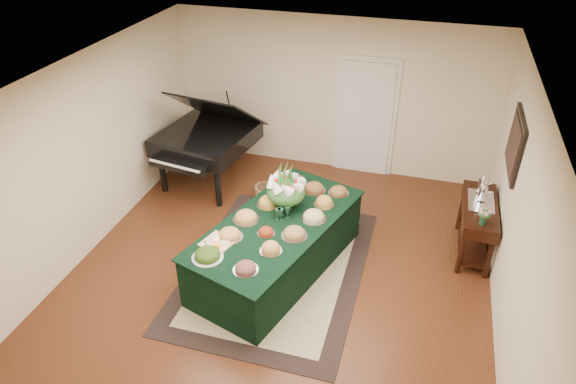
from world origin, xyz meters
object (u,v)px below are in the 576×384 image
(mahogany_sideboard, at_px, (478,216))
(grand_piano, at_px, (207,138))
(buffet_table, at_px, (277,246))
(floral_centerpiece, at_px, (286,188))

(mahogany_sideboard, bearing_deg, grand_piano, 170.54)
(buffet_table, xyz_separation_m, mahogany_sideboard, (2.55, 1.13, 0.23))
(floral_centerpiece, xyz_separation_m, mahogany_sideboard, (2.53, 0.77, -0.47))
(buffet_table, xyz_separation_m, grand_piano, (-1.81, 1.85, 0.46))
(buffet_table, height_order, mahogany_sideboard, mahogany_sideboard)
(floral_centerpiece, relative_size, grand_piano, 0.29)
(floral_centerpiece, distance_m, mahogany_sideboard, 2.69)
(floral_centerpiece, bearing_deg, grand_piano, 140.58)
(grand_piano, distance_m, mahogany_sideboard, 4.42)
(grand_piano, height_order, mahogany_sideboard, grand_piano)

